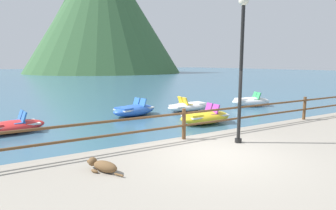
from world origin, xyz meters
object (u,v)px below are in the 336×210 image
at_px(lamp_post, 242,57).
at_px(pedal_boat_1, 13,126).
at_px(pedal_boat_4, 134,110).
at_px(pedal_boat_3, 189,106).
at_px(pedal_boat_2, 205,117).
at_px(pedal_boat_0, 251,101).
at_px(dog_resting, 103,166).

distance_m(lamp_post, pedal_boat_1, 9.09).
relative_size(pedal_boat_1, pedal_boat_4, 0.92).
bearing_deg(pedal_boat_3, pedal_boat_4, 176.53).
height_order(pedal_boat_2, pedal_boat_3, pedal_boat_2).
distance_m(pedal_boat_1, pedal_boat_2, 8.01).
xyz_separation_m(pedal_boat_1, pedal_boat_2, (7.60, -2.53, 0.05)).
distance_m(pedal_boat_1, pedal_boat_3, 8.86).
height_order(pedal_boat_3, pedal_boat_4, pedal_boat_4).
relative_size(lamp_post, pedal_boat_1, 1.64).
xyz_separation_m(pedal_boat_2, pedal_boat_3, (1.24, 3.15, -0.04)).
xyz_separation_m(lamp_post, pedal_boat_0, (7.52, 6.63, -2.59)).
bearing_deg(pedal_boat_1, pedal_boat_3, 3.98).
relative_size(dog_resting, pedal_boat_2, 0.39).
height_order(pedal_boat_0, pedal_boat_3, pedal_boat_0).
xyz_separation_m(pedal_boat_1, pedal_boat_4, (5.55, 0.81, 0.05)).
bearing_deg(pedal_boat_2, pedal_boat_1, 161.57).
xyz_separation_m(lamp_post, dog_resting, (-4.12, -0.16, -2.38)).
bearing_deg(pedal_boat_3, lamp_post, -113.47).
bearing_deg(pedal_boat_4, pedal_boat_1, -171.65).
bearing_deg(pedal_boat_4, pedal_boat_3, -3.47).
relative_size(pedal_boat_3, pedal_boat_4, 0.95).
height_order(pedal_boat_0, pedal_boat_4, same).
distance_m(pedal_boat_2, pedal_boat_3, 3.38).
bearing_deg(pedal_boat_0, dog_resting, -149.75).
xyz_separation_m(pedal_boat_0, pedal_boat_1, (-13.26, -0.10, -0.06)).
bearing_deg(pedal_boat_1, pedal_boat_4, 8.35).
relative_size(lamp_post, pedal_boat_3, 1.59).
relative_size(lamp_post, pedal_boat_2, 1.62).
height_order(lamp_post, pedal_boat_2, lamp_post).
height_order(dog_resting, pedal_boat_4, pedal_boat_4).
bearing_deg(lamp_post, pedal_boat_3, 66.53).
xyz_separation_m(pedal_boat_1, pedal_boat_3, (8.84, 0.62, 0.01)).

